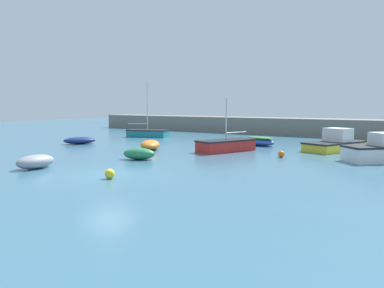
# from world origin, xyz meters

# --- Properties ---
(ground_plane) EXTENTS (120.00, 120.00, 0.20)m
(ground_plane) POSITION_xyz_m (0.00, 0.00, -0.10)
(ground_plane) COLOR #38667F
(harbor_breakwater) EXTENTS (56.43, 3.85, 1.91)m
(harbor_breakwater) POSITION_xyz_m (0.00, 29.16, 0.96)
(harbor_breakwater) COLOR slate
(harbor_breakwater) RESTS_ON ground_plane
(rowboat_with_red_cover) EXTENTS (2.98, 1.91, 0.78)m
(rowboat_with_red_cover) POSITION_xyz_m (1.14, 16.37, 0.39)
(rowboat_with_red_cover) COLOR #2D56B7
(rowboat_with_red_cover) RESTS_ON ground_plane
(motorboat_with_cabin) EXTENTS (3.92, 5.68, 1.69)m
(motorboat_with_cabin) POSITION_xyz_m (7.24, 16.37, 0.56)
(motorboat_with_cabin) COLOR yellow
(motorboat_with_cabin) RESTS_ON ground_plane
(rowboat_blue_near) EXTENTS (3.00, 3.29, 0.73)m
(rowboat_blue_near) POSITION_xyz_m (-4.90, 9.11, 0.36)
(rowboat_blue_near) COLOR orange
(rowboat_blue_near) RESTS_ON ground_plane
(dinghy_near_pier) EXTENTS (1.22, 2.26, 0.76)m
(dinghy_near_pier) POSITION_xyz_m (-4.49, -1.05, 0.38)
(dinghy_near_pier) COLOR gray
(dinghy_near_pier) RESTS_ON ground_plane
(open_tender_yellow) EXTENTS (2.76, 3.06, 0.61)m
(open_tender_yellow) POSITION_xyz_m (-12.78, 8.85, 0.31)
(open_tender_yellow) COLOR navy
(open_tender_yellow) RESTS_ON ground_plane
(sailboat_tall_mast) EXTENTS (4.64, 3.02, 5.92)m
(sailboat_tall_mast) POSITION_xyz_m (-12.35, 17.59, 0.42)
(sailboat_tall_mast) COLOR teal
(sailboat_tall_mast) RESTS_ON ground_plane
(fishing_dinghy_green) EXTENTS (2.32, 1.78, 0.73)m
(fishing_dinghy_green) POSITION_xyz_m (-2.05, 4.61, 0.37)
(fishing_dinghy_green) COLOR #287A4C
(fishing_dinghy_green) RESTS_ON ground_plane
(sailboat_short_mast) EXTENTS (3.24, 4.87, 3.95)m
(sailboat_short_mast) POSITION_xyz_m (0.58, 11.29, 0.46)
(sailboat_short_mast) COLOR red
(sailboat_short_mast) RESTS_ON ground_plane
(mooring_buoy_orange) EXTENTS (0.43, 0.43, 0.43)m
(mooring_buoy_orange) POSITION_xyz_m (5.12, 10.57, 0.21)
(mooring_buoy_orange) COLOR orange
(mooring_buoy_orange) RESTS_ON ground_plane
(mooring_buoy_yellow) EXTENTS (0.47, 0.47, 0.47)m
(mooring_buoy_yellow) POSITION_xyz_m (0.95, -0.83, 0.24)
(mooring_buoy_yellow) COLOR yellow
(mooring_buoy_yellow) RESTS_ON ground_plane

